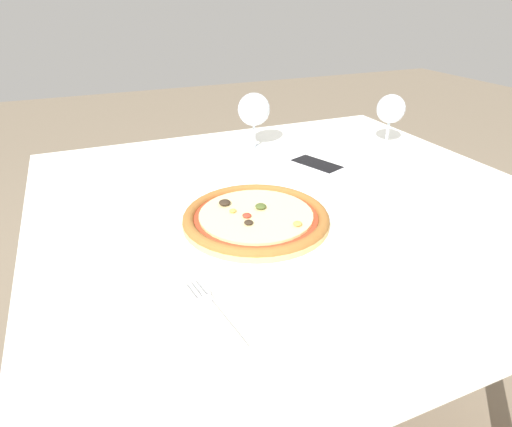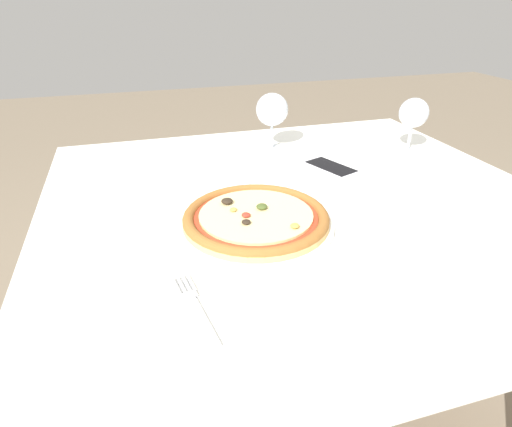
# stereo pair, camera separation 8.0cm
# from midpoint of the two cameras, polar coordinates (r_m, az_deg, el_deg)

# --- Properties ---
(ground_plane) EXTENTS (10.00, 10.00, 0.00)m
(ground_plane) POSITION_cam_midpoint_polar(r_m,az_deg,el_deg) (1.44, 6.33, -25.97)
(ground_plane) COLOR #7A6B56
(dining_table) EXTENTS (1.12, 1.08, 0.75)m
(dining_table) POSITION_cam_midpoint_polar(r_m,az_deg,el_deg) (1.00, 8.25, -3.03)
(dining_table) COLOR #997047
(dining_table) RESTS_ON ground_plane
(pizza_plate) EXTENTS (0.30, 0.30, 0.04)m
(pizza_plate) POSITION_cam_midpoint_polar(r_m,az_deg,el_deg) (0.83, 2.75, -0.85)
(pizza_plate) COLOR white
(pizza_plate) RESTS_ON dining_table
(fork) EXTENTS (0.05, 0.17, 0.00)m
(fork) POSITION_cam_midpoint_polar(r_m,az_deg,el_deg) (0.64, -4.55, -12.36)
(fork) COLOR silver
(fork) RESTS_ON dining_table
(wine_glass_far_left) EXTENTS (0.08, 0.08, 0.15)m
(wine_glass_far_left) POSITION_cam_midpoint_polar(r_m,az_deg,el_deg) (1.29, 22.00, 12.13)
(wine_glass_far_left) COLOR silver
(wine_glass_far_left) RESTS_ON dining_table
(wine_glass_far_right) EXTENTS (0.09, 0.09, 0.16)m
(wine_glass_far_right) POSITION_cam_midpoint_polar(r_m,az_deg,el_deg) (1.23, 4.07, 13.48)
(wine_glass_far_right) COLOR silver
(wine_glass_far_right) RESTS_ON dining_table
(cell_phone) EXTENTS (0.12, 0.16, 0.01)m
(cell_phone) POSITION_cam_midpoint_polar(r_m,az_deg,el_deg) (1.13, 11.95, 5.90)
(cell_phone) COLOR white
(cell_phone) RESTS_ON dining_table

